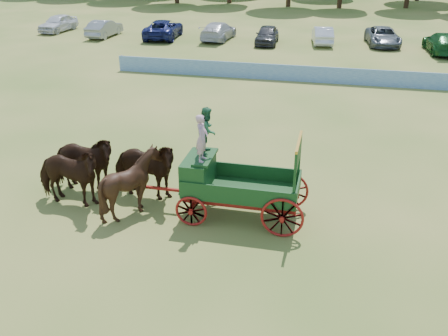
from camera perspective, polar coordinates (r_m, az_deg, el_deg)
ground at (r=16.81m, az=7.94°, el=-6.83°), size 160.00×160.00×0.00m
horse_lead_left at (r=18.31m, az=-17.42°, el=-0.90°), size 2.76×1.37×2.28m
horse_lead_right at (r=19.16m, az=-15.85°, el=0.52°), size 2.72×1.27×2.28m
horse_wheel_left at (r=17.28m, az=-10.47°, el=-1.71°), size 2.48×2.31×2.29m
horse_wheel_right at (r=18.18m, az=-9.16°, el=-0.18°), size 2.82×1.51×2.28m
farm_dray at (r=16.68m, az=-0.45°, el=-0.33°), size 6.00×2.00×3.73m
sponsor_banner at (r=33.35m, az=9.38°, el=10.56°), size 26.00×0.08×1.05m
parked_cars at (r=44.96m, az=14.46°, el=14.27°), size 58.58×7.74×1.64m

